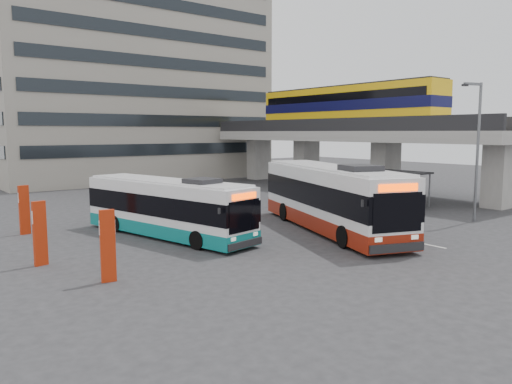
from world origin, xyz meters
TOP-DOWN VIEW (x-y plane):
  - ground at (0.00, 0.00)m, footprint 120.00×120.00m
  - viaduct at (17.00, 12.48)m, footprint 8.00×32.00m
  - bike_shelter at (8.50, 3.00)m, footprint 10.00×4.00m
  - office_block at (6.00, 36.00)m, footprint 30.00×15.00m
  - road_markings at (2.50, -3.00)m, footprint 0.15×7.60m
  - bus_main at (1.41, -0.36)m, footprint 7.05×13.12m
  - bus_teal at (-6.51, 3.73)m, footprint 4.56×11.07m
  - pedestrian at (-5.36, 4.03)m, footprint 0.63×0.71m
  - lamp_post at (10.25, -3.82)m, footprint 1.43×0.59m
  - sign_totem_south at (-11.99, -2.17)m, footprint 0.57×0.26m
  - sign_totem_mid at (-13.32, 1.70)m, footprint 0.57×0.26m
  - sign_totem_north at (-12.28, 8.80)m, footprint 0.57×0.24m

SIDE VIEW (x-z plane):
  - ground at x=0.00m, z-range 0.00..0.00m
  - road_markings at x=2.50m, z-range 0.00..0.01m
  - pedestrian at x=-5.36m, z-range 0.00..1.62m
  - sign_totem_north at x=-12.28m, z-range 0.04..2.67m
  - bike_shelter at x=8.50m, z-range 0.09..2.63m
  - sign_totem_mid at x=-13.32m, z-range 0.04..2.70m
  - sign_totem_south at x=-11.99m, z-range 0.04..2.70m
  - bus_teal at x=-6.51m, z-range -0.11..3.08m
  - bus_main at x=1.41m, z-range -0.14..3.69m
  - lamp_post at x=10.25m, z-range 0.58..8.92m
  - viaduct at x=17.00m, z-range 1.39..11.07m
  - office_block at x=6.00m, z-range 0.00..25.00m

